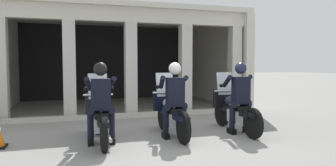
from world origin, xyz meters
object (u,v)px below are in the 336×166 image
(motorcycle_left, at_px, (100,116))
(police_officer_left, at_px, (101,96))
(motorcycle_right, at_px, (233,109))
(police_officer_center, at_px, (175,93))
(police_officer_right, at_px, (240,92))
(motorcycle_center, at_px, (171,112))

(motorcycle_left, height_order, police_officer_left, police_officer_left)
(motorcycle_right, bearing_deg, police_officer_center, -171.95)
(motorcycle_left, relative_size, police_officer_right, 1.29)
(police_officer_left, distance_m, police_officer_right, 3.05)
(motorcycle_center, xyz_separation_m, motorcycle_right, (1.52, -0.04, 0.00))
(motorcycle_left, xyz_separation_m, motorcycle_right, (3.05, 0.05, 0.00))
(motorcycle_left, xyz_separation_m, police_officer_center, (1.52, -0.20, 0.44))
(motorcycle_center, height_order, police_officer_center, police_officer_center)
(police_officer_center, bearing_deg, police_officer_right, -3.30)
(motorcycle_left, height_order, motorcycle_center, same)
(police_officer_left, height_order, police_officer_center, same)
(police_officer_center, height_order, motorcycle_right, police_officer_center)
(police_officer_center, relative_size, police_officer_right, 1.00)
(motorcycle_right, height_order, police_officer_right, police_officer_right)
(police_officer_left, height_order, motorcycle_center, police_officer_left)
(motorcycle_left, bearing_deg, police_officer_left, -89.67)
(police_officer_center, bearing_deg, motorcycle_left, 170.78)
(motorcycle_left, distance_m, police_officer_center, 1.60)
(motorcycle_center, height_order, police_officer_right, police_officer_right)
(police_officer_left, bearing_deg, motorcycle_center, 14.30)
(motorcycle_left, bearing_deg, police_officer_right, -3.78)
(motorcycle_right, xyz_separation_m, police_officer_right, (-0.00, -0.28, 0.44))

